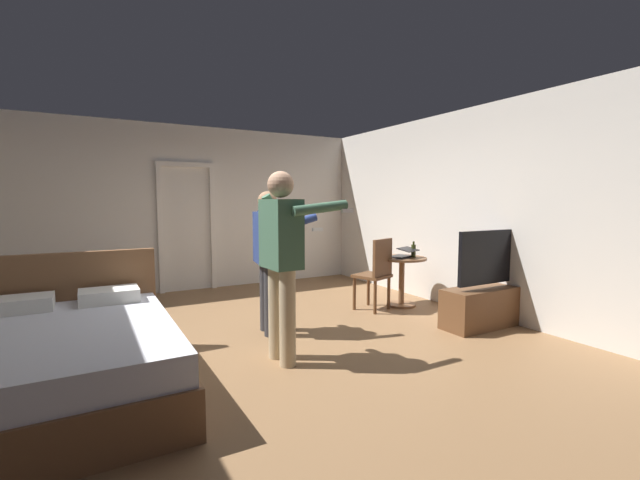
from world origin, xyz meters
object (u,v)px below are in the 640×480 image
at_px(bed, 65,360).
at_px(tv_flatscreen, 489,299).
at_px(bottle_on_table, 413,251).
at_px(person_striped_shirt, 269,253).
at_px(wooden_chair, 376,271).
at_px(suitcase_dark, 115,297).
at_px(side_table, 402,273).
at_px(suitcase_small, 100,296).
at_px(person_blue_shirt, 282,252).
at_px(laptop, 403,254).

bearing_deg(bed, tv_flatscreen, -4.00).
xyz_separation_m(bottle_on_table, person_striped_shirt, (-2.26, -0.14, 0.12)).
xyz_separation_m(wooden_chair, suitcase_dark, (-3.13, 1.62, -0.34)).
xyz_separation_m(side_table, suitcase_dark, (-3.60, 1.59, -0.27)).
height_order(person_striped_shirt, suitcase_small, person_striped_shirt).
bearing_deg(tv_flatscreen, suitcase_small, 141.98).
xyz_separation_m(person_striped_shirt, suitcase_small, (-1.65, 2.15, -0.74)).
relative_size(tv_flatscreen, bottle_on_table, 5.66).
xyz_separation_m(tv_flatscreen, bottle_on_table, (-0.16, 1.17, 0.48)).
bearing_deg(suitcase_dark, person_blue_shirt, -66.22).
relative_size(side_table, bottle_on_table, 3.09).
bearing_deg(person_blue_shirt, person_striped_shirt, 75.58).
height_order(suitcase_dark, suitcase_small, suitcase_dark).
distance_m(bed, side_table, 4.19).
height_order(tv_flatscreen, suitcase_small, tv_flatscreen).
distance_m(laptop, suitcase_small, 4.28).
distance_m(person_blue_shirt, person_striped_shirt, 0.89).
distance_m(side_table, laptop, 0.28).
relative_size(wooden_chair, person_striped_shirt, 0.62).
xyz_separation_m(laptop, bottle_on_table, (0.15, -0.04, 0.04)).
distance_m(bed, tv_flatscreen, 4.39).
bearing_deg(bottle_on_table, person_blue_shirt, -158.12).
xyz_separation_m(side_table, suitcase_small, (-3.77, 1.93, -0.30)).
relative_size(bed, side_table, 2.96).
relative_size(bottle_on_table, person_blue_shirt, 0.13).
xyz_separation_m(laptop, wooden_chair, (-0.46, 0.01, -0.21)).
relative_size(tv_flatscreen, suitcase_dark, 2.27).
bearing_deg(suitcase_dark, tv_flatscreen, -37.66).
height_order(bed, suitcase_dark, bed).
bearing_deg(suitcase_dark, wooden_chair, -28.98).
bearing_deg(suitcase_dark, person_striped_shirt, -52.21).
distance_m(bed, suitcase_small, 2.90).
relative_size(wooden_chair, person_blue_shirt, 0.56).
xyz_separation_m(bed, laptop, (4.07, 0.91, 0.45)).
distance_m(side_table, wooden_chair, 0.48).
distance_m(laptop, suitcase_dark, 3.98).
bearing_deg(wooden_chair, bed, -165.80).
bearing_deg(wooden_chair, bottle_on_table, -4.44).
distance_m(laptop, person_blue_shirt, 2.56).
bearing_deg(bottle_on_table, wooden_chair, 175.56).
xyz_separation_m(tv_flatscreen, suitcase_small, (-4.07, 3.19, -0.14)).
xyz_separation_m(bottle_on_table, person_blue_shirt, (-2.48, -1.00, 0.23)).
height_order(side_table, suitcase_dark, side_table).
relative_size(bottle_on_table, wooden_chair, 0.23).
bearing_deg(wooden_chair, laptop, -0.96).
relative_size(bed, person_blue_shirt, 1.17).
distance_m(person_blue_shirt, suitcase_dark, 3.06).
bearing_deg(laptop, side_table, 70.75).
height_order(laptop, bottle_on_table, bottle_on_table).
height_order(laptop, person_striped_shirt, person_striped_shirt).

